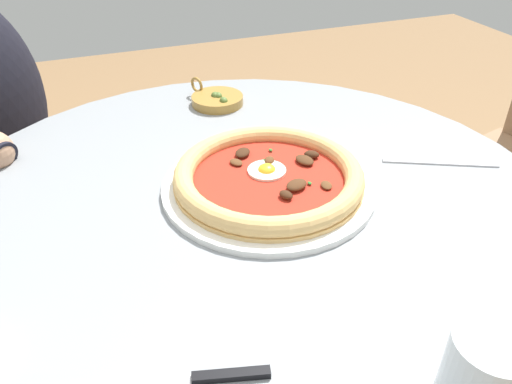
{
  "coord_description": "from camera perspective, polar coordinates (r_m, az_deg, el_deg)",
  "views": [
    {
      "loc": [
        -0.58,
        0.2,
        1.16
      ],
      "look_at": [
        -0.03,
        -0.01,
        0.77
      ],
      "focal_mm": 35.33,
      "sensor_mm": 36.0,
      "label": 1
    }
  ],
  "objects": [
    {
      "name": "dining_table",
      "position": [
        0.84,
        -1.17,
        -8.9
      ],
      "size": [
        0.96,
        0.96,
        0.73
      ],
      "color": "gray",
      "rests_on": "ground"
    },
    {
      "name": "fork_utensil",
      "position": [
        0.89,
        20.13,
        3.11
      ],
      "size": [
        0.09,
        0.17,
        0.0
      ],
      "color": "#BCBCC1",
      "rests_on": "dining_table"
    },
    {
      "name": "steak_knife",
      "position": [
        0.53,
        -6.91,
        -20.25
      ],
      "size": [
        0.07,
        0.21,
        0.01
      ],
      "color": "silver",
      "rests_on": "dining_table"
    },
    {
      "name": "olive_pan",
      "position": [
        1.05,
        -4.45,
        10.41
      ],
      "size": [
        0.12,
        0.11,
        0.04
      ],
      "color": "olive",
      "rests_on": "dining_table"
    },
    {
      "name": "water_glass",
      "position": [
        0.53,
        24.35,
        -18.42
      ],
      "size": [
        0.08,
        0.08,
        0.08
      ],
      "color": "silver",
      "rests_on": "dining_table"
    },
    {
      "name": "pizza_on_plate",
      "position": [
        0.77,
        1.46,
        1.56
      ],
      "size": [
        0.33,
        0.33,
        0.04
      ],
      "color": "white",
      "rests_on": "dining_table"
    }
  ]
}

